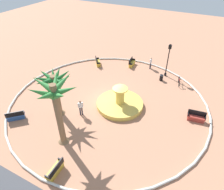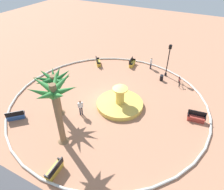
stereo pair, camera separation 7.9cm
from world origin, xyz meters
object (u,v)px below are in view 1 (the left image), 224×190
(trash_bin, at_px, (161,78))
(person_cyclist_helmet, at_px, (151,62))
(bench_east, at_px, (132,63))
(bicycle_red_frame, at_px, (179,81))
(bench_southwest, at_px, (196,118))
(person_cyclist_photo, at_px, (81,107))
(bench_southeast, at_px, (55,170))
(lamppost, at_px, (168,58))
(fountain, at_px, (120,103))
(bench_north, at_px, (16,116))
(palm_tree_near_fountain, at_px, (55,100))
(palm_tree_by_curb, at_px, (55,85))
(bench_west, at_px, (98,62))

(trash_bin, distance_m, person_cyclist_helmet, 3.14)
(bench_east, xyz_separation_m, bicycle_red_frame, (-6.69, 1.74, 0.04))
(bench_southwest, xyz_separation_m, person_cyclist_photo, (9.87, 4.16, 0.60))
(bench_southeast, height_order, lamppost, lamppost)
(fountain, height_order, lamppost, lamppost)
(bench_east, height_order, bench_southwest, same)
(bench_north, bearing_deg, bicycle_red_frame, -133.14)
(bench_east, distance_m, bench_southwest, 11.91)
(bench_east, xyz_separation_m, bench_southeast, (-1.49, 17.50, 0.00))
(fountain, height_order, person_cyclist_helmet, fountain)
(fountain, distance_m, person_cyclist_helmet, 8.96)
(palm_tree_near_fountain, bearing_deg, bench_east, -89.50)
(bench_southeast, distance_m, bicycle_red_frame, 16.59)
(trash_bin, bearing_deg, bench_north, 51.96)
(fountain, bearing_deg, person_cyclist_helmet, -91.31)
(lamppost, bearing_deg, palm_tree_by_curb, 58.50)
(bicycle_red_frame, distance_m, person_cyclist_helmet, 4.76)
(bench_east, bearing_deg, person_cyclist_helmet, -170.62)
(fountain, height_order, trash_bin, fountain)
(trash_bin, xyz_separation_m, person_cyclist_helmet, (2.13, -2.25, 0.51))
(bench_east, bearing_deg, bench_west, 23.94)
(palm_tree_near_fountain, bearing_deg, palm_tree_by_curb, -46.43)
(fountain, height_order, bench_north, fountain)
(bench_southeast, bearing_deg, bench_east, -85.12)
(person_cyclist_helmet, bearing_deg, palm_tree_near_fountain, 81.26)
(bench_southeast, distance_m, bench_southwest, 12.95)
(palm_tree_by_curb, height_order, lamppost, palm_tree_by_curb)
(bench_west, height_order, bench_southwest, same)
(bench_north, bearing_deg, bench_west, -95.64)
(bench_north, bearing_deg, person_cyclist_photo, -146.80)
(bench_southeast, height_order, person_cyclist_photo, person_cyclist_photo)
(bench_north, bearing_deg, fountain, -141.34)
(palm_tree_near_fountain, height_order, bench_southeast, palm_tree_near_fountain)
(fountain, xyz_separation_m, person_cyclist_helmet, (-0.20, -8.94, 0.59))
(fountain, distance_m, bench_east, 8.83)
(fountain, relative_size, palm_tree_by_curb, 1.05)
(bench_north, bearing_deg, bench_east, -110.40)
(bench_southwest, bearing_deg, palm_tree_by_curb, 22.47)
(palm_tree_by_curb, bearing_deg, palm_tree_near_fountain, 133.57)
(bench_southeast, bearing_deg, bench_southwest, -127.82)
(lamppost, bearing_deg, bench_west, 8.81)
(bench_east, height_order, person_cyclist_photo, person_cyclist_photo)
(bench_west, relative_size, bicycle_red_frame, 0.93)
(lamppost, bearing_deg, bench_north, 54.34)
(bench_west, relative_size, bench_north, 1.05)
(palm_tree_near_fountain, relative_size, bench_southwest, 3.56)
(palm_tree_near_fountain, height_order, lamppost, palm_tree_near_fountain)
(bench_west, distance_m, bicycle_red_frame, 10.90)
(lamppost, distance_m, trash_bin, 2.47)
(bench_southeast, bearing_deg, person_cyclist_photo, -72.43)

